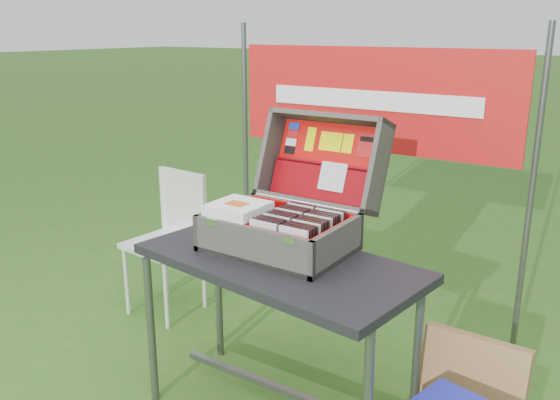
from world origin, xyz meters
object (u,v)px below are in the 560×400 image
Objects in this scene: table at (279,338)px; suitcase at (286,188)px; cardboard_box at (470,390)px; chair at (164,246)px.

suitcase reaches higher than table.
cardboard_box is (0.81, 0.17, -0.78)m from suitcase.
chair is (-1.13, 0.45, 0.05)m from table.
cardboard_box is at bearing 11.81° from suitcase.
cardboard_box is (0.75, 0.31, -0.15)m from table.
table reaches higher than cardboard_box.
suitcase is at bearing -167.32° from cardboard_box.
suitcase is 0.70× the size of chair.
table is 2.01× the size of suitcase.
table is 0.65m from suitcase.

